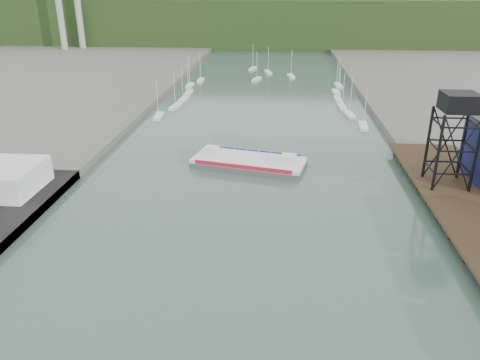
# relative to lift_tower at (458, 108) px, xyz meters

# --- Properties ---
(lift_tower) EXTENTS (6.50, 6.50, 16.00)m
(lift_tower) POSITION_rel_lift_tower_xyz_m (0.00, 0.00, 0.00)
(lift_tower) COLOR black
(lift_tower) RESTS_ON east_pier
(marina_sailboats) EXTENTS (57.71, 92.65, 0.90)m
(marina_sailboats) POSITION_rel_lift_tower_xyz_m (-34.92, 80.46, -15.30)
(marina_sailboats) COLOR silver
(marina_sailboats) RESTS_ON ground
(distant_hills) EXTENTS (500.00, 120.00, 80.00)m
(distant_hills) POSITION_rel_lift_tower_xyz_m (-38.98, 243.35, -5.27)
(distant_hills) COLOR #1F3015
(distant_hills) RESTS_ON ground
(chain_ferry) EXTENTS (23.94, 13.76, 3.24)m
(chain_ferry) POSITION_rel_lift_tower_xyz_m (-35.13, 11.22, -14.72)
(chain_ferry) COLOR #4D4E50
(chain_ferry) RESTS_ON ground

